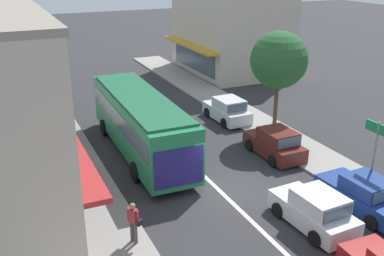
% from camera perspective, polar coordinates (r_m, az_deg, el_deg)
% --- Properties ---
extents(ground_plane, '(140.00, 140.00, 0.00)m').
position_cam_1_polar(ground_plane, '(20.67, 3.52, -7.95)').
color(ground_plane, '#2D2D30').
extents(lane_centre_line, '(0.20, 28.00, 0.01)m').
position_cam_1_polar(lane_centre_line, '(23.88, -0.98, -3.70)').
color(lane_centre_line, silver).
rests_on(lane_centre_line, ground).
extents(sidewalk_left, '(5.20, 44.00, 0.14)m').
position_cam_1_polar(sidewalk_left, '(24.10, -18.00, -4.40)').
color(sidewalk_left, gray).
rests_on(sidewalk_left, ground).
extents(kerb_right, '(2.80, 44.00, 0.12)m').
position_cam_1_polar(kerb_right, '(28.25, 8.95, 0.20)').
color(kerb_right, gray).
rests_on(kerb_right, ground).
extents(building_right_far, '(8.37, 10.04, 10.18)m').
position_cam_1_polar(building_right_far, '(41.15, 5.03, 14.17)').
color(building_right_far, beige).
rests_on(building_right_far, ground).
extents(city_bus, '(2.89, 10.90, 3.23)m').
position_cam_1_polar(city_bus, '(23.82, -6.57, 0.97)').
color(city_bus, '#237A4C').
rests_on(city_bus, ground).
extents(hatchback_adjacent_lane_trail, '(1.95, 3.77, 1.54)m').
position_cam_1_polar(hatchback_adjacent_lane_trail, '(18.45, 15.28, -10.07)').
color(hatchback_adjacent_lane_trail, silver).
rests_on(hatchback_adjacent_lane_trail, ground).
extents(parked_sedan_kerb_front, '(2.02, 4.27, 1.47)m').
position_cam_1_polar(parked_sedan_kerb_front, '(20.25, 21.06, -7.99)').
color(parked_sedan_kerb_front, navy).
rests_on(parked_sedan_kerb_front, ground).
extents(parked_hatchback_kerb_second, '(1.84, 3.71, 1.54)m').
position_cam_1_polar(parked_hatchback_kerb_second, '(24.13, 10.50, -1.97)').
color(parked_hatchback_kerb_second, '#561E19').
rests_on(parked_hatchback_kerb_second, ground).
extents(parked_hatchback_kerb_third, '(1.90, 3.74, 1.54)m').
position_cam_1_polar(parked_hatchback_kerb_third, '(28.90, 4.51, 2.26)').
color(parked_hatchback_kerb_third, silver).
rests_on(parked_hatchback_kerb_third, ground).
extents(traffic_light_downstreet, '(0.33, 0.24, 4.20)m').
position_cam_1_polar(traffic_light_downstreet, '(33.56, -15.93, 7.99)').
color(traffic_light_downstreet, gray).
rests_on(traffic_light_downstreet, ground).
extents(directional_road_sign, '(0.10, 1.40, 3.60)m').
position_cam_1_polar(directional_road_sign, '(20.36, 22.39, -1.73)').
color(directional_road_sign, gray).
rests_on(directional_road_sign, ground).
extents(street_tree_right, '(3.28, 3.28, 6.13)m').
position_cam_1_polar(street_tree_right, '(26.12, 10.98, 8.46)').
color(street_tree_right, brown).
rests_on(street_tree_right, ground).
extents(pedestrian_with_handbag_near, '(0.48, 0.62, 1.63)m').
position_cam_1_polar(pedestrian_with_handbag_near, '(16.70, -7.44, -11.55)').
color(pedestrian_with_handbag_near, '#4C4742').
rests_on(pedestrian_with_handbag_near, sidewalk_left).
extents(pedestrian_browsing_midblock, '(0.55, 0.56, 1.63)m').
position_cam_1_polar(pedestrian_browsing_midblock, '(27.29, -15.57, 1.15)').
color(pedestrian_browsing_midblock, '#333338').
rests_on(pedestrian_browsing_midblock, sidewalk_left).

